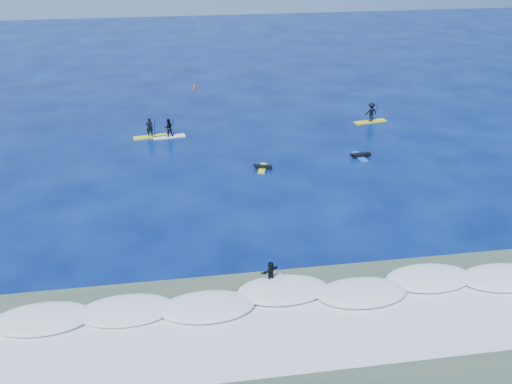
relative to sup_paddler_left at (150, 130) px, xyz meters
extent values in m
plane|color=#030C42|center=(6.05, -14.74, -0.65)|extent=(160.00, 160.00, 0.00)
cube|color=#3A4F3F|center=(6.05, -28.74, -0.64)|extent=(90.00, 13.00, 0.01)
cube|color=white|center=(6.05, -24.74, -0.65)|extent=(40.00, 6.00, 0.30)
cube|color=silver|center=(6.05, -27.74, -0.65)|extent=(34.00, 5.00, 0.02)
cube|color=yellow|center=(0.00, 0.00, -0.60)|extent=(3.04, 1.26, 0.10)
imported|color=black|center=(0.00, 0.00, 0.30)|extent=(0.68, 0.51, 1.70)
cylinder|color=black|center=(0.43, 0.08, 0.24)|extent=(0.16, 0.68, 1.98)
cube|color=black|center=(0.43, 0.08, -0.70)|extent=(0.12, 0.03, 0.30)
cube|color=white|center=(1.64, -0.27, -0.60)|extent=(2.90, 1.08, 0.09)
imported|color=black|center=(1.64, -0.27, 0.26)|extent=(0.87, 0.72, 1.63)
cylinder|color=black|center=(2.06, -0.21, 0.20)|extent=(0.13, 0.65, 1.90)
cube|color=black|center=(2.06, -0.21, -0.70)|extent=(0.11, 0.03, 0.28)
cube|color=yellow|center=(20.60, 0.83, -0.60)|extent=(3.26, 1.33, 0.11)
imported|color=black|center=(20.60, 0.83, 0.37)|extent=(1.28, 0.87, 1.82)
cylinder|color=black|center=(21.07, 0.91, 0.30)|extent=(0.17, 0.73, 2.13)
cube|color=black|center=(21.07, 0.91, -0.70)|extent=(0.13, 0.03, 0.32)
cube|color=yellow|center=(8.67, -8.39, -0.60)|extent=(1.00, 1.94, 0.09)
cube|color=black|center=(8.76, -8.41, -0.45)|extent=(1.34, 0.68, 0.21)
sphere|color=black|center=(8.06, -8.21, -0.36)|extent=(0.21, 0.21, 0.21)
cube|color=blue|center=(16.88, -7.34, -0.59)|extent=(0.80, 2.28, 0.11)
cube|color=black|center=(16.98, -7.33, -0.41)|extent=(1.57, 0.55, 0.26)
sphere|color=black|center=(16.11, -7.41, -0.31)|extent=(0.26, 0.26, 0.26)
cube|color=white|center=(6.56, -23.58, -0.45)|extent=(1.80, 1.32, 0.09)
imported|color=black|center=(6.56, -23.58, 0.20)|extent=(1.15, 0.87, 1.21)
cylinder|color=red|center=(4.79, 14.60, -0.40)|extent=(0.30, 0.30, 0.49)
cone|color=red|center=(4.79, 14.60, -0.04)|extent=(0.22, 0.22, 0.24)
camera|label=1|loc=(1.88, -48.28, 17.30)|focal=40.00mm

